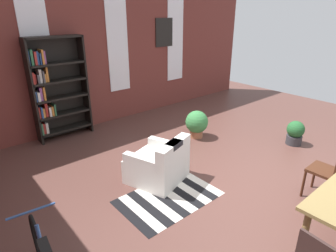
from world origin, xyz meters
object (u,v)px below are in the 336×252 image
Objects in this scene: dining_chair_far_right at (331,169)px; armchair_white at (159,165)px; potted_plant_by_shelf at (295,132)px; bookshelf_tall at (55,89)px; potted_plant_corner at (197,123)px.

armchair_white is (-1.52, 1.99, -0.23)m from dining_chair_far_right.
armchair_white is 3.08m from potted_plant_by_shelf.
bookshelf_tall is (-2.07, 4.72, 0.57)m from dining_chair_far_right.
potted_plant_by_shelf is at bearing -14.40° from armchair_white.
bookshelf_tall is at bearing 101.31° from armchair_white.
dining_chair_far_right reaches higher than potted_plant_corner.
bookshelf_tall is at bearing 113.69° from dining_chair_far_right.
bookshelf_tall reaches higher than potted_plant_by_shelf.
potted_plant_by_shelf is (2.98, -0.77, -0.02)m from armchair_white.
dining_chair_far_right is at bearing -140.02° from potted_plant_by_shelf.
potted_plant_by_shelf is at bearing 39.98° from dining_chair_far_right.
armchair_white is 1.69× the size of potted_plant_corner.
potted_plant_corner is at bearing 25.32° from armchair_white.
dining_chair_far_right is 1.88× the size of potted_plant_by_shelf.
potted_plant_by_shelf is 0.85× the size of potted_plant_corner.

